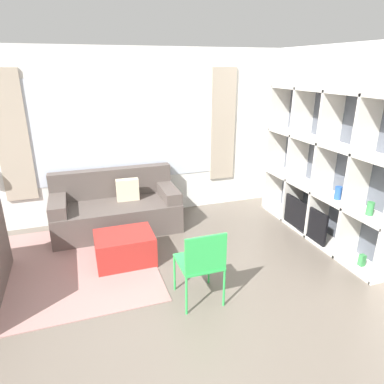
{
  "coord_description": "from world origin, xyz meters",
  "views": [
    {
      "loc": [
        -0.78,
        -2.24,
        2.42
      ],
      "look_at": [
        0.59,
        1.77,
        0.85
      ],
      "focal_mm": 32.0,
      "sensor_mm": 36.0,
      "label": 1
    }
  ],
  "objects_px": {
    "folding_chair": "(201,261)",
    "couch_main": "(116,209)",
    "ottoman": "(125,248)",
    "shelving_unit": "(326,170)"
  },
  "relations": [
    {
      "from": "shelving_unit",
      "to": "folding_chair",
      "type": "distance_m",
      "value": 2.44
    },
    {
      "from": "ottoman",
      "to": "folding_chair",
      "type": "bearing_deg",
      "value": -59.34
    },
    {
      "from": "couch_main",
      "to": "folding_chair",
      "type": "distance_m",
      "value": 2.23
    },
    {
      "from": "folding_chair",
      "to": "couch_main",
      "type": "bearing_deg",
      "value": -73.71
    },
    {
      "from": "couch_main",
      "to": "folding_chair",
      "type": "bearing_deg",
      "value": -73.71
    },
    {
      "from": "shelving_unit",
      "to": "folding_chair",
      "type": "height_order",
      "value": "shelving_unit"
    },
    {
      "from": "ottoman",
      "to": "shelving_unit",
      "type": "bearing_deg",
      "value": -4.02
    },
    {
      "from": "ottoman",
      "to": "folding_chair",
      "type": "height_order",
      "value": "folding_chair"
    },
    {
      "from": "couch_main",
      "to": "ottoman",
      "type": "relative_size",
      "value": 2.56
    },
    {
      "from": "ottoman",
      "to": "folding_chair",
      "type": "xyz_separation_m",
      "value": [
        0.65,
        -1.1,
        0.32
      ]
    }
  ]
}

